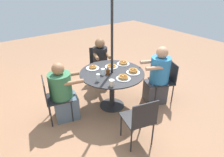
% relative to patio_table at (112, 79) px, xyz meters
% --- Properties ---
extents(ground_plane, '(12.00, 12.00, 0.00)m').
position_rel_patio_table_xyz_m(ground_plane, '(0.00, 0.00, -0.61)').
color(ground_plane, '#9E7051').
extents(patio_table, '(1.21, 1.21, 0.75)m').
position_rel_patio_table_xyz_m(patio_table, '(0.00, 0.00, 0.00)').
color(patio_table, '#28282B').
rests_on(patio_table, ground).
extents(umbrella_pole, '(0.04, 0.04, 2.34)m').
position_rel_patio_table_xyz_m(umbrella_pole, '(0.00, 0.00, 0.56)').
color(umbrella_pole, black).
rests_on(umbrella_pole, ground).
extents(patio_chair_north, '(0.57, 0.57, 0.84)m').
position_rel_patio_table_xyz_m(patio_chair_north, '(-0.46, -1.00, -0.11)').
color(patio_chair_north, '#232326').
rests_on(patio_chair_north, ground).
extents(diner_north, '(0.55, 0.61, 1.18)m').
position_rel_patio_table_xyz_m(diner_north, '(-0.39, -0.85, -0.07)').
color(diner_north, '#3D3D42').
rests_on(diner_north, ground).
extents(patio_chair_east, '(0.55, 0.55, 0.84)m').
position_rel_patio_table_xyz_m(patio_chair_east, '(1.03, -0.39, -0.11)').
color(patio_chair_east, '#232326').
rests_on(patio_chair_east, ground).
extents(diner_east, '(0.55, 0.46, 1.13)m').
position_rel_patio_table_xyz_m(diner_east, '(0.88, -0.33, -0.09)').
color(diner_east, gray).
rests_on(diner_east, ground).
extents(patio_chair_south, '(0.52, 0.52, 0.84)m').
position_rel_patio_table_xyz_m(patio_chair_south, '(0.26, 1.07, -0.11)').
color(patio_chair_south, '#232326').
rests_on(patio_chair_south, ground).
extents(diner_south, '(0.49, 0.61, 1.10)m').
position_rel_patio_table_xyz_m(diner_south, '(0.22, 0.91, -0.12)').
color(diner_south, slate).
rests_on(diner_south, ground).
extents(patio_chair_west, '(0.52, 0.52, 0.84)m').
position_rel_patio_table_xyz_m(patio_chair_west, '(-1.07, 0.28, -0.11)').
color(patio_chair_west, '#232326').
rests_on(patio_chair_west, ground).
extents(pancake_plate_a, '(0.25, 0.25, 0.07)m').
position_rel_patio_table_xyz_m(pancake_plate_a, '(0.16, -0.40, 0.17)').
color(pancake_plate_a, white).
rests_on(pancake_plate_a, patio_table).
extents(pancake_plate_b, '(0.25, 0.25, 0.05)m').
position_rel_patio_table_xyz_m(pancake_plate_b, '(0.19, -0.13, 0.16)').
color(pancake_plate_b, white).
rests_on(pancake_plate_b, patio_table).
extents(pancake_plate_c, '(0.25, 0.25, 0.07)m').
position_rel_patio_table_xyz_m(pancake_plate_c, '(-0.33, 0.00, 0.17)').
color(pancake_plate_c, white).
rests_on(pancake_plate_c, patio_table).
extents(pancake_plate_d, '(0.25, 0.25, 0.08)m').
position_rel_patio_table_xyz_m(pancake_plate_d, '(-0.25, -0.30, 0.17)').
color(pancake_plate_d, white).
rests_on(pancake_plate_d, patio_table).
extents(pancake_plate_e, '(0.25, 0.25, 0.07)m').
position_rel_patio_table_xyz_m(pancake_plate_e, '(0.36, 0.20, 0.16)').
color(pancake_plate_e, white).
rests_on(pancake_plate_e, patio_table).
extents(syrup_bottle, '(0.09, 0.07, 0.14)m').
position_rel_patio_table_xyz_m(syrup_bottle, '(-0.02, 0.11, 0.19)').
color(syrup_bottle, '#602D0F').
rests_on(syrup_bottle, patio_table).
extents(coffee_cup, '(0.09, 0.09, 0.11)m').
position_rel_patio_table_xyz_m(coffee_cup, '(-0.40, 0.30, 0.20)').
color(coffee_cup, beige).
rests_on(coffee_cup, patio_table).
extents(drinking_glass_a, '(0.07, 0.07, 0.12)m').
position_rel_patio_table_xyz_m(drinking_glass_a, '(0.02, 0.19, 0.20)').
color(drinking_glass_a, silver).
rests_on(drinking_glass_a, patio_table).
extents(drinking_glass_b, '(0.07, 0.07, 0.13)m').
position_rel_patio_table_xyz_m(drinking_glass_b, '(-0.13, 0.39, 0.21)').
color(drinking_glass_b, silver).
rests_on(drinking_glass_b, patio_table).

